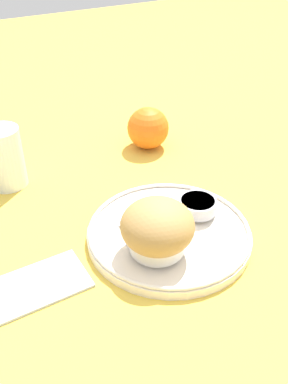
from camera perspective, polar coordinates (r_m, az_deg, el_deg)
ground_plane at (r=0.65m, az=2.18°, el=-5.70°), size 3.00×3.00×0.00m
plate at (r=0.64m, az=3.35°, el=-5.45°), size 0.24×0.24×0.02m
muffin at (r=0.57m, az=1.80°, el=-4.92°), size 0.10×0.10×0.08m
cream_ramekin at (r=0.66m, az=7.21°, el=-1.76°), size 0.06×0.06×0.02m
berry_pair at (r=0.66m, az=-0.67°, el=-2.06°), size 0.03×0.02×0.02m
butter_knife at (r=0.67m, az=2.73°, el=-2.03°), size 0.15×0.02×0.00m
orange_fruit at (r=0.86m, az=0.54°, el=8.52°), size 0.08×0.08×0.08m
juice_glass at (r=0.77m, az=-18.16°, el=4.37°), size 0.07×0.07×0.11m
folded_napkin at (r=0.59m, az=-14.62°, el=-12.02°), size 0.14×0.08×0.01m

